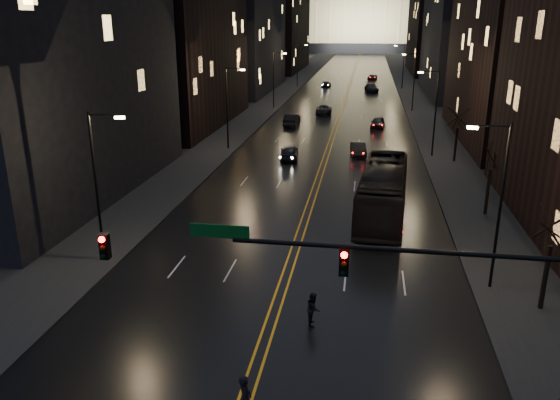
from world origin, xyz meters
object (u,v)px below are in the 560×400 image
at_px(receding_car_a, 358,149).
at_px(pedestrian_b, 313,308).
at_px(traffic_signal, 413,280).
at_px(bus, 383,191).
at_px(oncoming_car_b, 292,120).
at_px(oncoming_car_a, 289,152).
at_px(pedestrian_a, 245,399).

distance_m(receding_car_a, pedestrian_b, 34.56).
bearing_deg(traffic_signal, receding_car_a, 93.72).
distance_m(bus, receding_car_a, 18.79).
bearing_deg(bus, receding_car_a, 100.90).
height_order(traffic_signal, oncoming_car_b, traffic_signal).
relative_size(traffic_signal, bus, 1.30).
xyz_separation_m(traffic_signal, pedestrian_b, (-3.90, 5.00, -4.28)).
distance_m(oncoming_car_a, oncoming_car_b, 19.05).
relative_size(receding_car_a, pedestrian_b, 2.53).
bearing_deg(oncoming_car_b, bus, 109.90).
distance_m(traffic_signal, pedestrian_b, 7.66).
xyz_separation_m(traffic_signal, bus, (-0.41, 20.91, -3.25)).
bearing_deg(oncoming_car_a, pedestrian_b, 93.91).
bearing_deg(pedestrian_b, pedestrian_a, 162.00).
height_order(bus, oncoming_car_b, bus).
bearing_deg(receding_car_a, pedestrian_b, -98.89).
relative_size(traffic_signal, oncoming_car_a, 3.85).
height_order(bus, pedestrian_a, bus).
xyz_separation_m(oncoming_car_a, oncoming_car_b, (-2.32, 18.91, 0.03)).
height_order(oncoming_car_a, pedestrian_a, pedestrian_a).
xyz_separation_m(bus, pedestrian_a, (-5.22, -22.90, -0.89)).
relative_size(bus, receding_car_a, 3.22).
bearing_deg(oncoming_car_a, pedestrian_a, 89.57).
bearing_deg(pedestrian_a, oncoming_car_b, -9.56).
height_order(oncoming_car_b, receding_car_a, oncoming_car_b).
relative_size(oncoming_car_a, pedestrian_b, 2.74).
xyz_separation_m(oncoming_car_b, pedestrian_a, (6.28, -57.52, 0.16)).
bearing_deg(bus, pedestrian_b, -98.09).
bearing_deg(oncoming_car_b, receding_car_a, 121.81).
xyz_separation_m(bus, receding_car_a, (-2.16, 18.63, -1.17)).
height_order(oncoming_car_b, pedestrian_a, pedestrian_a).
bearing_deg(bus, oncoming_car_b, 112.66).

